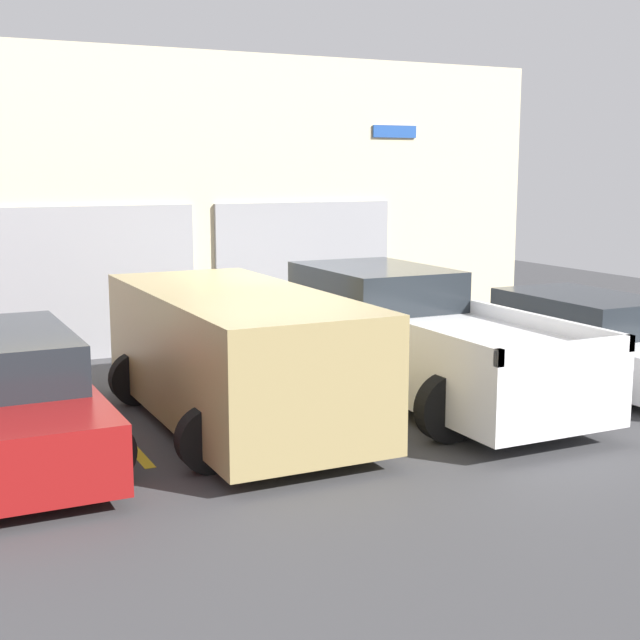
# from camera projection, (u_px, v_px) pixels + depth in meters

# --- Properties ---
(ground_plane) EXTENTS (28.00, 28.00, 0.00)m
(ground_plane) POSITION_uv_depth(u_px,v_px,m) (287.00, 384.00, 12.69)
(ground_plane) COLOR #3D3D3F
(shophouse_building) EXTENTS (12.67, 0.68, 4.95)m
(shophouse_building) POSITION_uv_depth(u_px,v_px,m) (208.00, 204.00, 15.19)
(shophouse_building) COLOR beige
(shophouse_building) RESTS_ON ground
(pickup_truck) EXTENTS (2.40, 5.36, 1.64)m
(pickup_truck) POSITION_uv_depth(u_px,v_px,m) (417.00, 338.00, 11.98)
(pickup_truck) COLOR white
(pickup_truck) RESTS_ON ground
(sedan_white) EXTENTS (2.14, 4.36, 1.23)m
(sedan_white) POSITION_uv_depth(u_px,v_px,m) (585.00, 339.00, 12.96)
(sedan_white) COLOR white
(sedan_white) RESTS_ON ground
(sedan_side) EXTENTS (2.36, 4.71, 1.62)m
(sedan_side) POSITION_uv_depth(u_px,v_px,m) (235.00, 353.00, 10.55)
(sedan_side) COLOR #9E8956
(sedan_side) RESTS_ON ground
(parking_stripe_left) EXTENTS (0.12, 2.20, 0.01)m
(parking_stripe_left) POSITION_uv_depth(u_px,v_px,m) (125.00, 439.00, 10.11)
(parking_stripe_left) COLOR gold
(parking_stripe_left) RESTS_ON ground
(parking_stripe_centre) EXTENTS (0.12, 2.20, 0.01)m
(parking_stripe_centre) POSITION_uv_depth(u_px,v_px,m) (337.00, 411.00, 11.28)
(parking_stripe_centre) COLOR gold
(parking_stripe_centre) RESTS_ON ground
(parking_stripe_right) EXTENTS (0.12, 2.20, 0.01)m
(parking_stripe_right) POSITION_uv_depth(u_px,v_px,m) (510.00, 388.00, 12.44)
(parking_stripe_right) COLOR gold
(parking_stripe_right) RESTS_ON ground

